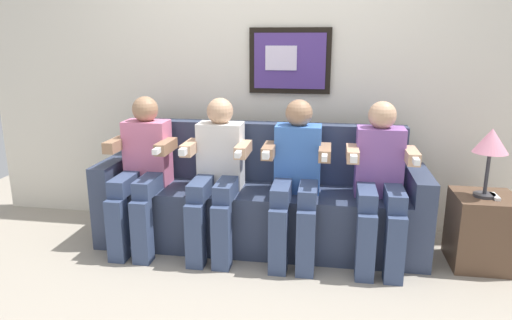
# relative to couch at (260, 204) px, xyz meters

# --- Properties ---
(ground_plane) EXTENTS (6.24, 6.24, 0.00)m
(ground_plane) POSITION_rel_couch_xyz_m (0.00, -0.33, -0.31)
(ground_plane) COLOR #9E9384
(back_wall_assembly) EXTENTS (4.80, 0.10, 2.60)m
(back_wall_assembly) POSITION_rel_couch_xyz_m (0.00, 0.44, 0.99)
(back_wall_assembly) COLOR silver
(back_wall_assembly) RESTS_ON ground_plane
(couch) EXTENTS (2.40, 0.58, 0.90)m
(couch) POSITION_rel_couch_xyz_m (0.00, 0.00, 0.00)
(couch) COLOR #333D56
(couch) RESTS_ON ground_plane
(person_leftmost) EXTENTS (0.46, 0.56, 1.11)m
(person_leftmost) POSITION_rel_couch_xyz_m (-0.84, -0.17, 0.29)
(person_leftmost) COLOR pink
(person_leftmost) RESTS_ON ground_plane
(person_left_center) EXTENTS (0.46, 0.56, 1.11)m
(person_left_center) POSITION_rel_couch_xyz_m (-0.28, -0.17, 0.29)
(person_left_center) COLOR white
(person_left_center) RESTS_ON ground_plane
(person_right_center) EXTENTS (0.46, 0.56, 1.11)m
(person_right_center) POSITION_rel_couch_xyz_m (0.28, -0.17, 0.29)
(person_right_center) COLOR #3F72CC
(person_right_center) RESTS_ON ground_plane
(person_rightmost) EXTENTS (0.46, 0.56, 1.11)m
(person_rightmost) POSITION_rel_couch_xyz_m (0.84, -0.17, 0.29)
(person_rightmost) COLOR #8C59A5
(person_rightmost) RESTS_ON ground_plane
(side_table_right) EXTENTS (0.40, 0.40, 0.50)m
(side_table_right) POSITION_rel_couch_xyz_m (1.55, -0.11, -0.06)
(side_table_right) COLOR brown
(side_table_right) RESTS_ON ground_plane
(table_lamp) EXTENTS (0.22, 0.22, 0.46)m
(table_lamp) POSITION_rel_couch_xyz_m (1.53, -0.13, 0.55)
(table_lamp) COLOR #333338
(table_lamp) RESTS_ON side_table_right
(spare_remote_on_table) EXTENTS (0.04, 0.13, 0.02)m
(spare_remote_on_table) POSITION_rel_couch_xyz_m (1.59, -0.15, 0.20)
(spare_remote_on_table) COLOR white
(spare_remote_on_table) RESTS_ON side_table_right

